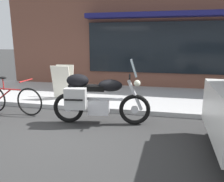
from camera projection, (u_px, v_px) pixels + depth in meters
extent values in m
plane|color=#2E2E2E|center=(58.00, 131.00, 4.46)|extent=(80.00, 80.00, 0.00)
torus|color=black|center=(135.00, 110.00, 4.75)|extent=(0.68, 0.18, 0.67)
cylinder|color=silver|center=(135.00, 110.00, 4.75)|extent=(0.17, 0.08, 0.16)
torus|color=black|center=(68.00, 108.00, 4.87)|extent=(0.68, 0.18, 0.67)
cylinder|color=silver|center=(68.00, 108.00, 4.87)|extent=(0.17, 0.08, 0.16)
cube|color=silver|center=(99.00, 106.00, 4.81)|extent=(0.47, 0.35, 0.32)
cylinder|color=silver|center=(101.00, 99.00, 4.76)|extent=(0.95, 0.18, 0.06)
ellipsoid|color=black|center=(110.00, 86.00, 4.68)|extent=(0.55, 0.34, 0.26)
cube|color=black|center=(91.00, 88.00, 4.73)|extent=(0.63, 0.32, 0.11)
cube|color=black|center=(76.00, 89.00, 4.76)|extent=(0.31, 0.25, 0.18)
cylinder|color=silver|center=(135.00, 95.00, 4.68)|extent=(0.35, 0.11, 0.67)
cylinder|color=black|center=(130.00, 77.00, 4.60)|extent=(0.12, 0.62, 0.04)
cube|color=silver|center=(134.00, 68.00, 4.56)|extent=(0.19, 0.34, 0.35)
sphere|color=#EAEACC|center=(137.00, 83.00, 4.62)|extent=(0.14, 0.14, 0.14)
cube|color=#AFAFAF|center=(76.00, 99.00, 4.56)|extent=(0.46, 0.25, 0.44)
cube|color=black|center=(74.00, 100.00, 4.45)|extent=(0.37, 0.06, 0.03)
ellipsoid|color=black|center=(78.00, 80.00, 4.72)|extent=(0.52, 0.38, 0.28)
torus|color=black|center=(30.00, 102.00, 5.32)|extent=(0.69, 0.08, 0.69)
cylinder|color=#B22323|center=(10.00, 89.00, 5.40)|extent=(0.57, 0.07, 0.04)
cylinder|color=#B22323|center=(4.00, 95.00, 5.49)|extent=(0.45, 0.06, 0.33)
cylinder|color=#B22323|center=(3.00, 84.00, 5.42)|extent=(0.03, 0.03, 0.30)
ellipsoid|color=black|center=(3.00, 78.00, 5.38)|extent=(0.23, 0.11, 0.06)
cylinder|color=#B22323|center=(26.00, 81.00, 5.22)|extent=(0.05, 0.48, 0.03)
cube|color=silver|center=(61.00, 82.00, 6.39)|extent=(0.55, 0.20, 0.97)
cube|color=silver|center=(64.00, 81.00, 6.60)|extent=(0.55, 0.20, 0.97)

